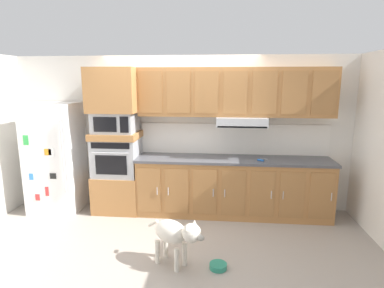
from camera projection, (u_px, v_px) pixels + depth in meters
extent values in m
plane|color=#9E9389|center=(171.00, 233.00, 4.42)|extent=(9.60, 9.60, 0.00)
cube|color=silver|center=(181.00, 133.00, 5.25)|extent=(6.20, 0.12, 2.50)
cube|color=white|center=(56.00, 157.00, 5.10)|extent=(0.76, 0.70, 1.76)
cylinder|color=silver|center=(63.00, 157.00, 4.68)|extent=(0.02, 0.02, 1.10)
cube|color=#337FDB|center=(31.00, 177.00, 4.81)|extent=(0.06, 0.01, 0.10)
cube|color=black|center=(53.00, 176.00, 4.78)|extent=(0.10, 0.01, 0.09)
cube|color=red|center=(38.00, 197.00, 4.87)|extent=(0.07, 0.01, 0.10)
cube|color=orange|center=(48.00, 152.00, 4.71)|extent=(0.11, 0.01, 0.10)
cube|color=white|center=(51.00, 153.00, 4.70)|extent=(0.08, 0.01, 0.14)
cube|color=green|center=(26.00, 140.00, 4.70)|extent=(0.08, 0.01, 0.15)
cube|color=red|center=(47.00, 191.00, 4.84)|extent=(0.05, 0.01, 0.15)
cube|color=#A8703D|center=(119.00, 192.00, 5.18)|extent=(0.74, 0.62, 0.60)
cube|color=#A8AAAF|center=(117.00, 157.00, 5.06)|extent=(0.70, 0.58, 0.60)
cube|color=black|center=(111.00, 165.00, 4.79)|extent=(0.49, 0.01, 0.30)
cube|color=black|center=(110.00, 146.00, 4.73)|extent=(0.59, 0.01, 0.09)
cylinder|color=#A8AAAF|center=(110.00, 153.00, 4.72)|extent=(0.56, 0.02, 0.02)
cube|color=#A8703D|center=(116.00, 135.00, 4.99)|extent=(0.74, 0.62, 0.10)
cube|color=#A8AAAF|center=(116.00, 122.00, 4.95)|extent=(0.64, 0.53, 0.32)
cube|color=black|center=(105.00, 124.00, 4.69)|extent=(0.35, 0.01, 0.22)
cube|color=black|center=(124.00, 125.00, 4.67)|extent=(0.13, 0.01, 0.24)
cube|color=#A8703D|center=(114.00, 90.00, 4.85)|extent=(0.74, 0.62, 0.68)
cube|color=#A8703D|center=(233.00, 188.00, 4.98)|extent=(2.98, 0.60, 0.88)
cube|color=#9A6738|center=(149.00, 190.00, 4.80)|extent=(0.36, 0.01, 0.70)
cylinder|color=#BCBCC1|center=(157.00, 191.00, 4.77)|extent=(0.01, 0.01, 0.12)
cube|color=#9A6738|center=(177.00, 191.00, 4.76)|extent=(0.36, 0.01, 0.70)
cylinder|color=#BCBCC1|center=(168.00, 191.00, 4.75)|extent=(0.01, 0.01, 0.12)
cube|color=#9A6738|center=(205.00, 192.00, 4.72)|extent=(0.36, 0.01, 0.70)
cylinder|color=#BCBCC1|center=(213.00, 193.00, 4.69)|extent=(0.01, 0.01, 0.12)
cube|color=#9A6738|center=(233.00, 193.00, 4.68)|extent=(0.36, 0.01, 0.70)
cylinder|color=#BCBCC1|center=(225.00, 193.00, 4.67)|extent=(0.01, 0.01, 0.12)
cube|color=#9A6738|center=(262.00, 194.00, 4.64)|extent=(0.36, 0.01, 0.70)
cylinder|color=#BCBCC1|center=(271.00, 195.00, 4.61)|extent=(0.01, 0.01, 0.12)
cube|color=#9A6738|center=(292.00, 195.00, 4.60)|extent=(0.36, 0.01, 0.70)
cylinder|color=#BCBCC1|center=(283.00, 195.00, 4.59)|extent=(0.01, 0.01, 0.12)
cube|color=#9A6738|center=(322.00, 196.00, 4.56)|extent=(0.36, 0.01, 0.70)
cylinder|color=#BCBCC1|center=(331.00, 197.00, 4.53)|extent=(0.01, 0.01, 0.12)
cube|color=#4C4C51|center=(233.00, 159.00, 4.89)|extent=(3.02, 0.64, 0.04)
cube|color=silver|center=(233.00, 139.00, 5.11)|extent=(3.02, 0.02, 0.50)
cube|color=#A8703D|center=(235.00, 92.00, 4.81)|extent=(2.98, 0.34, 0.74)
cube|color=#A8AAAF|center=(241.00, 121.00, 4.82)|extent=(0.76, 0.48, 0.14)
cube|color=black|center=(242.00, 127.00, 4.61)|extent=(0.72, 0.04, 0.02)
cube|color=#9A6738|center=(150.00, 92.00, 4.76)|extent=(0.36, 0.01, 0.63)
cube|color=#9A6738|center=(178.00, 92.00, 4.72)|extent=(0.36, 0.01, 0.63)
cube|color=#9A6738|center=(207.00, 92.00, 4.68)|extent=(0.36, 0.01, 0.63)
cube|color=#9A6738|center=(235.00, 93.00, 4.64)|extent=(0.36, 0.01, 0.63)
cube|color=#9A6738|center=(265.00, 93.00, 4.60)|extent=(0.36, 0.01, 0.63)
cube|color=#9A6738|center=(294.00, 93.00, 4.56)|extent=(0.36, 0.01, 0.63)
cube|color=#9A6738|center=(325.00, 93.00, 4.52)|extent=(0.36, 0.01, 0.63)
cylinder|color=blue|center=(261.00, 160.00, 4.71)|extent=(0.10, 0.08, 0.03)
cylinder|color=silver|center=(264.00, 159.00, 4.79)|extent=(0.11, 0.07, 0.01)
ellipsoid|color=beige|center=(171.00, 231.00, 3.59)|extent=(0.49, 0.43, 0.26)
sphere|color=beige|center=(192.00, 233.00, 3.41)|extent=(0.21, 0.21, 0.21)
ellipsoid|color=gray|center=(199.00, 237.00, 3.35)|extent=(0.14, 0.13, 0.07)
cone|color=beige|center=(194.00, 222.00, 3.46)|extent=(0.06, 0.06, 0.07)
cone|color=beige|center=(187.00, 227.00, 3.34)|extent=(0.06, 0.06, 0.07)
cylinder|color=beige|center=(153.00, 223.00, 3.75)|extent=(0.15, 0.11, 0.12)
cylinder|color=beige|center=(185.00, 254.00, 3.62)|extent=(0.06, 0.06, 0.28)
cylinder|color=beige|center=(177.00, 260.00, 3.51)|extent=(0.06, 0.06, 0.28)
cylinder|color=beige|center=(166.00, 247.00, 3.79)|extent=(0.06, 0.06, 0.28)
cylinder|color=beige|center=(158.00, 252.00, 3.67)|extent=(0.06, 0.06, 0.28)
cylinder|color=#267F66|center=(218.00, 266.00, 3.58)|extent=(0.20, 0.20, 0.06)
cylinder|color=brown|center=(218.00, 265.00, 3.58)|extent=(0.15, 0.15, 0.03)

